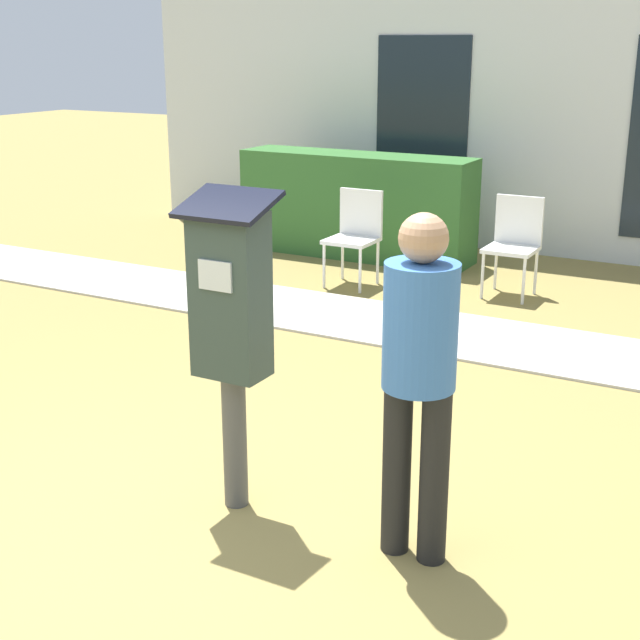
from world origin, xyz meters
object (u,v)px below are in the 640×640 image
object	(u,v)px
person_standing	(419,363)
parking_meter	(231,312)
outdoor_chair_middle	(515,238)
outdoor_chair_left	(356,230)

from	to	relation	value
person_standing	parking_meter	bearing A→B (deg)	177.06
outdoor_chair_middle	parking_meter	bearing A→B (deg)	-96.28
outdoor_chair_left	outdoor_chair_middle	world-z (taller)	same
person_standing	outdoor_chair_left	bearing A→B (deg)	116.88
parking_meter	person_standing	xyz separation A→B (m)	(0.97, -0.00, -0.09)
outdoor_chair_middle	outdoor_chair_left	bearing A→B (deg)	-171.57
parking_meter	person_standing	size ratio (longest dim) A/B	1.01
parking_meter	outdoor_chair_middle	distance (m)	4.51
parking_meter	outdoor_chair_middle	world-z (taller)	parking_meter
person_standing	outdoor_chair_middle	size ratio (longest dim) A/B	1.76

